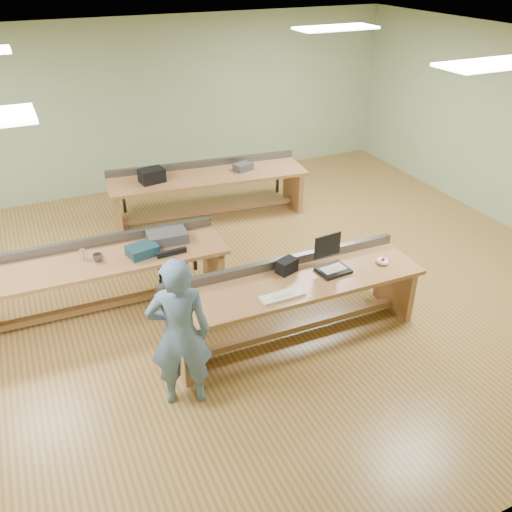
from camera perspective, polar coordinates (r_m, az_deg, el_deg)
name	(u,v)px	position (r m, az deg, el deg)	size (l,w,h in m)	color
floor	(219,291)	(7.28, -3.87, -3.66)	(10.00, 10.00, 0.00)	olive
ceiling	(210,55)	(6.15, -4.87, 20.31)	(10.00, 10.00, 0.00)	silver
wall_back	(135,107)	(10.23, -12.60, 15.03)	(10.00, 0.04, 3.00)	#99B186
wall_front	(446,415)	(3.68, 19.38, -15.49)	(10.00, 0.04, 3.00)	#99B186
fluor_panels	(210,58)	(6.15, -4.86, 20.04)	(6.20, 3.50, 0.03)	white
workbench_front	(294,294)	(6.21, 3.99, -4.00)	(3.00, 0.85, 0.86)	#A06B43
workbench_mid	(101,271)	(6.88, -15.99, -1.54)	(3.07, 0.91, 0.86)	#A06B43
workbench_back	(208,184)	(9.09, -5.10, 7.51)	(3.30, 1.21, 0.86)	#A06B43
person	(180,334)	(5.23, -8.05, -8.11)	(0.60, 0.39, 1.65)	slate
laptop_base	(333,270)	(6.29, 8.13, -1.49)	(0.35, 0.29, 0.04)	black
laptop_screen	(328,245)	(6.26, 7.54, 1.11)	(0.35, 0.02, 0.28)	black
keyboard	(282,296)	(5.80, 2.77, -4.25)	(0.49, 0.16, 0.03)	silver
trackball_mouse	(383,261)	(6.55, 13.19, -0.52)	(0.14, 0.17, 0.07)	white
camera_bag	(287,266)	(6.20, 3.26, -1.04)	(0.24, 0.15, 0.16)	black
task_chair	(179,292)	(6.77, -8.13, -3.74)	(0.46, 0.46, 0.82)	black
parts_bin_teal	(142,250)	(6.69, -11.87, 0.59)	(0.35, 0.26, 0.12)	#13333E
parts_bin_grey	(167,237)	(6.93, -9.33, 2.02)	(0.49, 0.31, 0.13)	#3C3D3F
mug	(98,258)	(6.69, -16.32, -0.16)	(0.12, 0.12, 0.09)	#3C3D3F
drinks_can	(83,254)	(6.78, -17.78, 0.18)	(0.07, 0.07, 0.13)	silver
storage_box_back	(152,176)	(8.78, -10.91, 8.32)	(0.38, 0.27, 0.22)	black
tray_back	(243,167)	(9.13, -1.37, 9.37)	(0.29, 0.21, 0.12)	#3C3D3F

